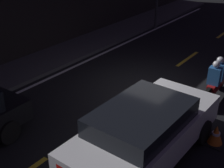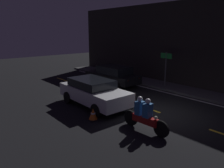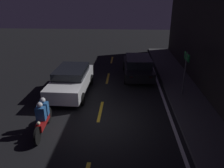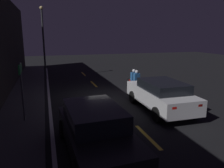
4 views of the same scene
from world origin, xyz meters
name	(u,v)px [view 4 (image 4 of 4)]	position (x,y,z in m)	size (l,w,h in m)	color
ground_plane	(106,96)	(0.00, 0.00, 0.00)	(56.00, 56.00, 0.00)	black
raised_curb	(25,102)	(0.00, 4.51, 0.07)	(28.00, 1.98, 0.13)	#424244
lane_dash_b	(148,137)	(-5.50, 0.00, 0.00)	(2.00, 0.14, 0.01)	gold
lane_dash_c	(111,101)	(-1.00, 0.00, 0.00)	(2.00, 0.14, 0.01)	gold
lane_dash_d	(94,84)	(3.50, 0.00, 0.00)	(2.00, 0.14, 0.01)	gold
lane_dash_e	(83,74)	(8.00, 0.00, 0.00)	(2.00, 0.14, 0.01)	gold
lane_solid_kerb	(49,101)	(0.00, 3.27, 0.00)	(25.20, 0.14, 0.01)	silver
van_black	(95,129)	(-5.93, 2.01, 0.76)	(4.41, 2.03, 1.43)	black
sedan_white	(161,94)	(-3.05, -1.86, 0.79)	(4.42, 1.98, 1.45)	silver
motorcycle	(135,81)	(0.77, -2.13, 0.66)	(2.21, 0.40, 1.41)	black
traffic_cone_near	(165,95)	(-1.49, -3.04, 0.26)	(0.50, 0.50, 0.53)	black
shop_sign	(21,80)	(-2.88, 4.31, 1.82)	(0.90, 0.08, 2.40)	#4C4C51
street_lamp	(43,39)	(6.62, 3.37, 3.24)	(0.28, 0.28, 5.76)	#333338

